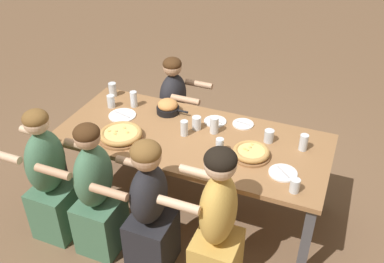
# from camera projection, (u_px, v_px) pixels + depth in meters

# --- Properties ---
(ground_plane) EXTENTS (18.00, 18.00, 0.00)m
(ground_plane) POSITION_uv_depth(u_px,v_px,m) (192.00, 205.00, 3.89)
(ground_plane) COLOR brown
(ground_plane) RESTS_ON ground
(dining_table) EXTENTS (2.21, 0.96, 0.75)m
(dining_table) POSITION_uv_depth(u_px,v_px,m) (192.00, 144.00, 3.52)
(dining_table) COLOR #996B42
(dining_table) RESTS_ON ground
(pizza_board_main) EXTENTS (0.36, 0.36, 0.06)m
(pizza_board_main) POSITION_uv_depth(u_px,v_px,m) (121.00, 135.00, 3.44)
(pizza_board_main) COLOR #996B42
(pizza_board_main) RESTS_ON dining_table
(pizza_board_second) EXTENTS (0.30, 0.30, 0.06)m
(pizza_board_second) POSITION_uv_depth(u_px,v_px,m) (251.00, 153.00, 3.24)
(pizza_board_second) COLOR #996B42
(pizza_board_second) RESTS_ON dining_table
(skillet_bowl) EXTENTS (0.29, 0.20, 0.13)m
(skillet_bowl) POSITION_uv_depth(u_px,v_px,m) (168.00, 107.00, 3.76)
(skillet_bowl) COLOR black
(skillet_bowl) RESTS_ON dining_table
(empty_plate_a) EXTENTS (0.18, 0.18, 0.02)m
(empty_plate_a) POSITION_uv_depth(u_px,v_px,m) (243.00, 124.00, 3.62)
(empty_plate_a) COLOR white
(empty_plate_a) RESTS_ON dining_table
(empty_plate_b) EXTENTS (0.19, 0.19, 0.02)m
(empty_plate_b) POSITION_uv_depth(u_px,v_px,m) (215.00, 121.00, 3.66)
(empty_plate_b) COLOR white
(empty_plate_b) RESTS_ON dining_table
(empty_plate_c) EXTENTS (0.24, 0.24, 0.02)m
(empty_plate_c) POSITION_uv_depth(u_px,v_px,m) (122.00, 115.00, 3.74)
(empty_plate_c) COLOR white
(empty_plate_c) RESTS_ON dining_table
(empty_plate_d) EXTENTS (0.21, 0.21, 0.02)m
(empty_plate_d) POSITION_uv_depth(u_px,v_px,m) (283.00, 173.00, 3.08)
(empty_plate_d) COLOR white
(empty_plate_d) RESTS_ON dining_table
(cocktail_glass_blue) EXTENTS (0.08, 0.08, 0.11)m
(cocktail_glass_blue) POSITION_uv_depth(u_px,v_px,m) (219.00, 155.00, 3.20)
(cocktail_glass_blue) COLOR silver
(cocktail_glass_blue) RESTS_ON dining_table
(drinking_glass_a) EXTENTS (0.08, 0.08, 0.10)m
(drinking_glass_a) POSITION_uv_depth(u_px,v_px,m) (269.00, 137.00, 3.39)
(drinking_glass_a) COLOR silver
(drinking_glass_a) RESTS_ON dining_table
(drinking_glass_b) EXTENTS (0.06, 0.06, 0.15)m
(drinking_glass_b) POSITION_uv_depth(u_px,v_px,m) (134.00, 100.00, 3.85)
(drinking_glass_b) COLOR silver
(drinking_glass_b) RESTS_ON dining_table
(drinking_glass_c) EXTENTS (0.06, 0.06, 0.12)m
(drinking_glass_c) POSITION_uv_depth(u_px,v_px,m) (220.00, 147.00, 3.27)
(drinking_glass_c) COLOR silver
(drinking_glass_c) RESTS_ON dining_table
(drinking_glass_d) EXTENTS (0.07, 0.07, 0.13)m
(drinking_glass_d) POSITION_uv_depth(u_px,v_px,m) (303.00, 143.00, 3.30)
(drinking_glass_d) COLOR silver
(drinking_glass_d) RESTS_ON dining_table
(drinking_glass_e) EXTENTS (0.07, 0.07, 0.12)m
(drinking_glass_e) POSITION_uv_depth(u_px,v_px,m) (111.00, 101.00, 3.85)
(drinking_glass_e) COLOR silver
(drinking_glass_e) RESTS_ON dining_table
(drinking_glass_f) EXTENTS (0.08, 0.08, 0.11)m
(drinking_glass_f) POSITION_uv_depth(u_px,v_px,m) (197.00, 123.00, 3.54)
(drinking_glass_f) COLOR silver
(drinking_glass_f) RESTS_ON dining_table
(drinking_glass_g) EXTENTS (0.07, 0.07, 0.13)m
(drinking_glass_g) POSITION_uv_depth(u_px,v_px,m) (113.00, 90.00, 4.02)
(drinking_glass_g) COLOR silver
(drinking_glass_g) RESTS_ON dining_table
(drinking_glass_h) EXTENTS (0.07, 0.07, 0.14)m
(drinking_glass_h) POSITION_uv_depth(u_px,v_px,m) (214.00, 126.00, 3.50)
(drinking_glass_h) COLOR silver
(drinking_glass_h) RESTS_ON dining_table
(drinking_glass_i) EXTENTS (0.07, 0.07, 0.10)m
(drinking_glass_i) POSITION_uv_depth(u_px,v_px,m) (295.00, 186.00, 2.90)
(drinking_glass_i) COLOR silver
(drinking_glass_i) RESTS_ON dining_table
(drinking_glass_j) EXTENTS (0.06, 0.06, 0.13)m
(drinking_glass_j) POSITION_uv_depth(u_px,v_px,m) (184.00, 129.00, 3.47)
(drinking_glass_j) COLOR silver
(drinking_glass_j) RESTS_ON dining_table
(diner_near_left) EXTENTS (0.51, 0.40, 1.18)m
(diner_near_left) POSITION_uv_depth(u_px,v_px,m) (50.00, 181.00, 3.35)
(diner_near_left) COLOR #477556
(diner_near_left) RESTS_ON ground
(diner_far_midleft) EXTENTS (0.51, 0.40, 1.08)m
(diner_far_midleft) POSITION_uv_depth(u_px,v_px,m) (174.00, 112.00, 4.32)
(diner_far_midleft) COLOR #232328
(diner_far_midleft) RESTS_ON ground
(diner_near_midright) EXTENTS (0.51, 0.40, 1.22)m
(diner_near_midright) POSITION_uv_depth(u_px,v_px,m) (217.00, 228.00, 2.89)
(diner_near_midright) COLOR gold
(diner_near_midright) RESTS_ON ground
(diner_near_center) EXTENTS (0.51, 0.40, 1.14)m
(diner_near_center) POSITION_uv_depth(u_px,v_px,m) (150.00, 211.00, 3.07)
(diner_near_center) COLOR #232328
(diner_near_center) RESTS_ON ground
(diner_near_midleft) EXTENTS (0.51, 0.40, 1.16)m
(diner_near_midleft) POSITION_uv_depth(u_px,v_px,m) (96.00, 196.00, 3.22)
(diner_near_midleft) COLOR #477556
(diner_near_midleft) RESTS_ON ground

